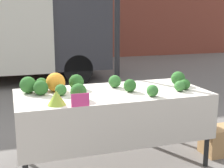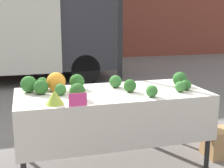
% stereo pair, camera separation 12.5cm
% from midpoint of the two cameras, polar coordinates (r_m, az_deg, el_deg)
% --- Properties ---
extents(ground_plane, '(40.00, 40.00, 0.00)m').
position_cam_midpoint_polar(ground_plane, '(3.45, 1.07, -14.13)').
color(ground_plane, slate).
extents(tent_pole, '(0.07, 0.07, 2.74)m').
position_cam_midpoint_polar(tent_pole, '(3.98, 2.38, 9.89)').
color(tent_pole, black).
rests_on(tent_pole, ground_plane).
extents(parked_truck, '(4.26, 2.20, 2.55)m').
position_cam_midpoint_polar(parked_truck, '(7.96, -16.63, 10.25)').
color(parked_truck, silver).
rests_on(parked_truck, ground_plane).
extents(market_table, '(1.93, 0.88, 0.78)m').
position_cam_midpoint_polar(market_table, '(3.15, 1.46, -3.28)').
color(market_table, beige).
rests_on(market_table, ground_plane).
extents(orange_cauliflower, '(0.20, 0.20, 0.20)m').
position_cam_midpoint_polar(orange_cauliflower, '(3.23, -9.10, 0.40)').
color(orange_cauliflower, orange).
rests_on(orange_cauliflower, market_table).
extents(romanesco_head, '(0.16, 0.16, 0.13)m').
position_cam_midpoint_polar(romanesco_head, '(2.74, -9.16, -2.41)').
color(romanesco_head, '#93B238').
rests_on(romanesco_head, market_table).
extents(broccoli_head_0, '(0.12, 0.12, 0.12)m').
position_cam_midpoint_polar(broccoli_head_0, '(2.99, 8.49, -1.29)').
color(broccoli_head_0, '#387533').
rests_on(broccoli_head_0, market_table).
extents(broccoli_head_1, '(0.11, 0.11, 0.11)m').
position_cam_midpoint_polar(broccoli_head_1, '(3.06, -8.24, -0.99)').
color(broccoli_head_1, '#336B2D').
rests_on(broccoli_head_1, market_table).
extents(broccoli_head_2, '(0.16, 0.16, 0.16)m').
position_cam_midpoint_polar(broccoli_head_2, '(3.53, 13.27, 0.92)').
color(broccoli_head_2, '#2D6628').
rests_on(broccoli_head_2, market_table).
extents(broccoli_head_3, '(0.14, 0.14, 0.14)m').
position_cam_midpoint_polar(broccoli_head_3, '(3.35, 1.71, 0.48)').
color(broccoli_head_3, '#336B2D').
rests_on(broccoli_head_3, market_table).
extents(broccoli_head_4, '(0.11, 0.11, 0.11)m').
position_cam_midpoint_polar(broccoli_head_4, '(3.24, 13.46, -0.48)').
color(broccoli_head_4, '#387533').
rests_on(broccoli_head_4, market_table).
extents(broccoli_head_5, '(0.15, 0.15, 0.15)m').
position_cam_midpoint_polar(broccoli_head_5, '(3.12, -11.76, -0.57)').
color(broccoli_head_5, '#285B23').
rests_on(broccoli_head_5, market_table).
extents(broccoli_head_6, '(0.17, 0.17, 0.17)m').
position_cam_midpoint_polar(broccoli_head_6, '(3.23, -13.91, -0.04)').
color(broccoli_head_6, '#2D6628').
rests_on(broccoli_head_6, market_table).
extents(broccoli_head_7, '(0.11, 0.11, 0.11)m').
position_cam_midpoint_polar(broccoli_head_7, '(3.34, 14.42, -0.16)').
color(broccoli_head_7, '#2D6628').
rests_on(broccoli_head_7, market_table).
extents(broccoli_head_8, '(0.13, 0.13, 0.13)m').
position_cam_midpoint_polar(broccoli_head_8, '(3.16, 4.43, -0.31)').
color(broccoli_head_8, '#285B23').
rests_on(broccoli_head_8, market_table).
extents(broccoli_head_9, '(0.16, 0.16, 0.16)m').
position_cam_midpoint_polar(broccoli_head_9, '(3.31, -5.35, 0.45)').
color(broccoli_head_9, '#285B23').
rests_on(broccoli_head_9, market_table).
extents(broccoli_head_10, '(0.15, 0.15, 0.15)m').
position_cam_midpoint_polar(broccoli_head_10, '(2.88, -5.13, -1.36)').
color(broccoli_head_10, '#285B23').
rests_on(broccoli_head_10, market_table).
extents(broccoli_head_11, '(0.13, 0.13, 0.13)m').
position_cam_midpoint_polar(broccoli_head_11, '(3.33, -11.54, 0.10)').
color(broccoli_head_11, '#285B23').
rests_on(broccoli_head_11, market_table).
extents(price_sign, '(0.16, 0.01, 0.11)m').
position_cam_midpoint_polar(price_sign, '(2.66, -4.92, -2.89)').
color(price_sign, '#E53D84').
rests_on(price_sign, market_table).
extents(produce_crate, '(0.36, 0.28, 0.31)m').
position_cam_midpoint_polar(produce_crate, '(3.77, 20.17, -9.97)').
color(produce_crate, tan).
rests_on(produce_crate, ground_plane).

